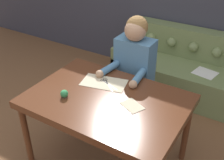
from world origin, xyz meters
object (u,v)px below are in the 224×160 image
object	(u,v)px
dining_table	(107,105)
pin_cushion	(64,94)
scissors	(107,83)
person	(134,74)
couch	(187,72)

from	to	relation	value
dining_table	pin_cushion	xyz separation A→B (m)	(-0.33, -0.18, 0.11)
pin_cushion	scissors	bearing A→B (deg)	64.29
person	dining_table	bearing A→B (deg)	-84.14
person	pin_cushion	xyz separation A→B (m)	(-0.26, -0.83, 0.12)
person	scissors	xyz separation A→B (m)	(-0.07, -0.44, 0.09)
person	scissors	bearing A→B (deg)	-98.96
scissors	pin_cushion	size ratio (longest dim) A/B	3.28
couch	scissors	world-z (taller)	couch
dining_table	scissors	distance (m)	0.26
couch	pin_cushion	bearing A→B (deg)	-107.41
scissors	person	bearing A→B (deg)	81.04
person	scissors	world-z (taller)	person
dining_table	couch	xyz separation A→B (m)	(0.25, 1.65, -0.39)
person	scissors	distance (m)	0.46
scissors	pin_cushion	distance (m)	0.44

